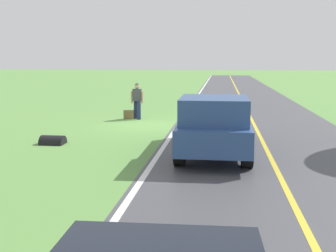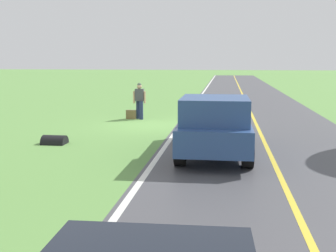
# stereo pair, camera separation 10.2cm
# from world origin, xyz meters

# --- Properties ---
(ground_plane) EXTENTS (200.00, 200.00, 0.00)m
(ground_plane) POSITION_xyz_m (0.00, 0.00, 0.00)
(ground_plane) COLOR #609347
(road_surface) EXTENTS (7.01, 120.00, 0.00)m
(road_surface) POSITION_xyz_m (-4.60, 0.00, 0.00)
(road_surface) COLOR #47474C
(road_surface) RESTS_ON ground
(lane_edge_line) EXTENTS (0.16, 117.60, 0.00)m
(lane_edge_line) POSITION_xyz_m (-1.28, 0.00, 0.01)
(lane_edge_line) COLOR silver
(lane_edge_line) RESTS_ON ground
(lane_centre_line) EXTENTS (0.14, 117.60, 0.00)m
(lane_centre_line) POSITION_xyz_m (-4.60, 0.00, 0.01)
(lane_centre_line) COLOR gold
(lane_centre_line) RESTS_ON ground
(hitchhiker_walking) EXTENTS (0.62, 0.52, 1.75)m
(hitchhiker_walking) POSITION_xyz_m (0.88, -1.91, 0.98)
(hitchhiker_walking) COLOR navy
(hitchhiker_walking) RESTS_ON ground
(suitcase_carried) EXTENTS (0.47, 0.22, 0.43)m
(suitcase_carried) POSITION_xyz_m (1.30, -1.84, 0.22)
(suitcase_carried) COLOR brown
(suitcase_carried) RESTS_ON ground
(pickup_truck_passing) EXTENTS (2.13, 5.41, 1.82)m
(pickup_truck_passing) POSITION_xyz_m (-2.93, 5.41, 0.97)
(pickup_truck_passing) COLOR #2D4C84
(pickup_truck_passing) RESTS_ON ground
(drainage_culvert) EXTENTS (0.80, 0.60, 0.60)m
(drainage_culvert) POSITION_xyz_m (2.54, 4.48, 0.00)
(drainage_culvert) COLOR black
(drainage_culvert) RESTS_ON ground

